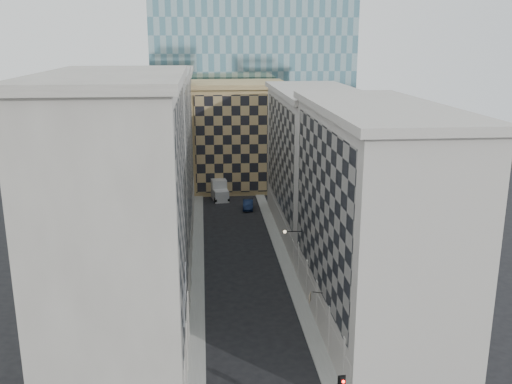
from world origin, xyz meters
TOP-DOWN VIEW (x-y plane):
  - sidewalk_west at (-5.25, 30.00)m, footprint 1.50×100.00m
  - sidewalk_east at (5.25, 30.00)m, footprint 1.50×100.00m
  - bldg_left_a at (-10.88, 11.00)m, footprint 10.80×22.80m
  - bldg_left_b at (-10.88, 33.00)m, footprint 10.80×22.80m
  - bldg_left_c at (-10.88, 55.00)m, footprint 10.80×22.80m
  - bldg_right_a at (10.88, 15.00)m, footprint 10.80×26.80m
  - bldg_right_b at (10.89, 42.00)m, footprint 10.80×28.80m
  - tan_block at (2.00, 67.90)m, footprint 16.80×14.80m
  - church_tower at (0.00, 82.00)m, footprint 7.20×7.20m
  - flagpoles_left at (-5.90, 6.00)m, footprint 0.10×6.33m
  - bracket_lamp at (4.38, 24.00)m, footprint 1.98×0.36m
  - box_truck at (-1.78, 59.96)m, footprint 3.21×6.23m
  - dark_car at (2.62, 53.24)m, footprint 2.00×4.57m
  - shop_sign at (4.95, 12.90)m, footprint 1.31×0.77m

SIDE VIEW (x-z plane):
  - sidewalk_west at x=-5.25m, z-range 0.00..0.15m
  - sidewalk_east at x=5.25m, z-range 0.00..0.15m
  - dark_car at x=2.62m, z-range 0.00..1.46m
  - box_truck at x=-1.78m, z-range -0.21..3.06m
  - shop_sign at x=4.95m, z-range 3.39..4.28m
  - bracket_lamp at x=4.38m, z-range 6.02..6.38m
  - flagpoles_left at x=-5.90m, z-range 6.83..9.17m
  - tan_block at x=2.00m, z-range 0.04..18.84m
  - bldg_right_b at x=10.89m, z-range 0.00..19.70m
  - bldg_right_a at x=10.88m, z-range -0.03..20.67m
  - bldg_left_c at x=-10.88m, z-range -0.02..21.68m
  - bldg_left_b at x=-10.88m, z-range -0.03..22.67m
  - bldg_left_a at x=-10.88m, z-range -0.03..23.67m
  - church_tower at x=0.00m, z-range 1.20..52.70m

